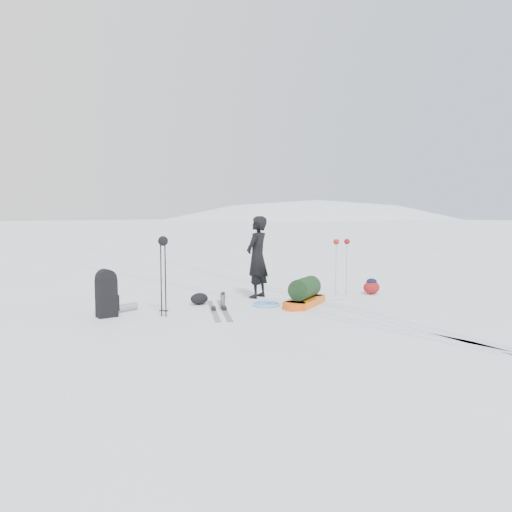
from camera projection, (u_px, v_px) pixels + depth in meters
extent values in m
plane|color=white|center=(260.00, 302.00, 9.94)|extent=(200.00, 200.00, 0.00)
ellipsoid|color=white|center=(315.00, 482.00, 142.24)|extent=(256.00, 192.00, 160.00)
cube|color=silver|center=(255.00, 303.00, 9.86)|extent=(1.40, 17.97, 0.01)
cube|color=silver|center=(265.00, 302.00, 10.01)|extent=(1.40, 17.97, 0.01)
cube|color=silver|center=(251.00, 285.00, 12.29)|extent=(2.09, 13.88, 0.01)
cube|color=silver|center=(259.00, 284.00, 12.44)|extent=(2.09, 13.88, 0.01)
imported|color=black|center=(257.00, 257.00, 10.39)|extent=(0.74, 0.63, 1.71)
cube|color=orange|center=(305.00, 302.00, 9.61)|extent=(1.19, 0.89, 0.14)
cylinder|color=#C5720B|center=(314.00, 298.00, 10.06)|extent=(0.54, 0.54, 0.14)
cylinder|color=#ED4E0D|center=(295.00, 306.00, 9.17)|extent=(0.54, 0.54, 0.14)
cylinder|color=black|center=(305.00, 288.00, 9.59)|extent=(0.83, 0.68, 0.40)
cube|color=black|center=(106.00, 298.00, 8.53)|extent=(0.33, 0.24, 0.65)
cylinder|color=black|center=(106.00, 278.00, 8.50)|extent=(0.32, 0.23, 0.32)
cube|color=black|center=(116.00, 302.00, 8.65)|extent=(0.08, 0.17, 0.28)
cylinder|color=gray|center=(124.00, 308.00, 9.02)|extent=(0.53, 0.25, 0.14)
cylinder|color=black|center=(161.00, 279.00, 8.57)|extent=(0.02, 0.02, 1.28)
cylinder|color=black|center=(165.00, 280.00, 8.53)|extent=(0.02, 0.02, 1.28)
torus|color=black|center=(162.00, 310.00, 8.61)|extent=(0.10, 0.10, 0.01)
torus|color=black|center=(166.00, 311.00, 8.58)|extent=(0.10, 0.10, 0.01)
sphere|color=black|center=(163.00, 241.00, 8.49)|extent=(0.17, 0.17, 0.17)
cylinder|color=silver|center=(336.00, 270.00, 10.60)|extent=(0.02, 0.02, 1.15)
cylinder|color=#B3B5BA|center=(347.00, 269.00, 10.71)|extent=(0.02, 0.02, 1.15)
torus|color=silver|center=(336.00, 292.00, 10.64)|extent=(0.09, 0.09, 0.01)
torus|color=#9DA1A4|center=(346.00, 291.00, 10.75)|extent=(0.09, 0.09, 0.01)
sphere|color=maroon|center=(336.00, 242.00, 10.55)|extent=(0.12, 0.12, 0.12)
sphere|color=maroon|center=(347.00, 242.00, 10.65)|extent=(0.12, 0.12, 0.12)
cube|color=gray|center=(224.00, 310.00, 9.12)|extent=(1.00, 1.78, 0.02)
cube|color=#919599|center=(213.00, 310.00, 9.09)|extent=(1.00, 1.78, 0.02)
cube|color=black|center=(224.00, 308.00, 9.12)|extent=(0.16, 0.21, 0.05)
cube|color=black|center=(213.00, 308.00, 9.09)|extent=(0.16, 0.21, 0.05)
cube|color=silver|center=(307.00, 301.00, 10.02)|extent=(1.44, 1.14, 0.02)
cube|color=silver|center=(306.00, 300.00, 10.19)|extent=(1.44, 1.14, 0.02)
cube|color=black|center=(307.00, 300.00, 10.01)|extent=(0.18, 0.16, 0.05)
cube|color=black|center=(306.00, 298.00, 10.19)|extent=(0.18, 0.16, 0.05)
torus|color=#60BEEB|center=(266.00, 304.00, 9.58)|extent=(0.62, 0.62, 0.05)
torus|color=#5B93DD|center=(265.00, 303.00, 9.62)|extent=(0.48, 0.48, 0.05)
ellipsoid|color=maroon|center=(371.00, 288.00, 10.92)|extent=(0.48, 0.42, 0.29)
ellipsoid|color=black|center=(372.00, 282.00, 10.91)|extent=(0.31, 0.28, 0.14)
cylinder|color=slate|center=(223.00, 302.00, 9.18)|extent=(0.09, 0.09, 0.28)
cylinder|color=slate|center=(223.00, 301.00, 9.42)|extent=(0.09, 0.09, 0.26)
cylinder|color=black|center=(223.00, 294.00, 9.17)|extent=(0.08, 0.08, 0.03)
cylinder|color=black|center=(223.00, 293.00, 9.41)|extent=(0.08, 0.08, 0.03)
ellipsoid|color=black|center=(199.00, 299.00, 9.71)|extent=(0.40, 0.33, 0.23)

